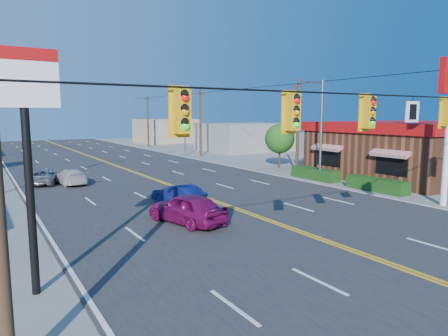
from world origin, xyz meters
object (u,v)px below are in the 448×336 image
car_blue (179,196)px  car_silver (44,177)px  car_magenta (187,209)px  kfc (411,149)px  pizza_hut_sign (25,121)px  signal_span (388,128)px  car_white (70,177)px

car_blue → car_silver: car_blue is taller
car_magenta → car_blue: 4.10m
kfc → pizza_hut_sign: (-30.90, -8.00, 2.80)m
signal_span → car_silver: 25.70m
signal_span → car_white: 24.13m
car_magenta → car_silver: car_magenta is taller
signal_span → car_blue: 13.14m
signal_span → car_magenta: size_ratio=5.52×
signal_span → kfc: signal_span is taller
car_blue → car_white: size_ratio=0.92×
kfc → car_magenta: kfc is taller
car_magenta → car_white: (-2.57, 14.54, -0.16)m
signal_span → car_magenta: bearing=113.2°
kfc → car_silver: bearing=156.5°
car_magenta → car_blue: bearing=-124.5°
signal_span → car_magenta: 10.02m
pizza_hut_sign → car_silver: (3.04, 20.09, -4.61)m
signal_span → pizza_hut_sign: size_ratio=3.55×
pizza_hut_sign → car_silver: bearing=81.4°
car_blue → pizza_hut_sign: bearing=29.2°
car_blue → kfc: bearing=165.2°
kfc → car_blue: kfc is taller
kfc → car_magenta: bearing=-171.3°
car_magenta → car_blue: size_ratio=1.19×
kfc → car_white: size_ratio=4.04×
pizza_hut_sign → car_blue: 12.82m
pizza_hut_sign → car_silver: 20.84m
car_magenta → car_white: 14.77m
car_white → car_silver: 2.05m
pizza_hut_sign → car_white: size_ratio=1.70×
kfc → pizza_hut_sign: pizza_hut_sign is taller
pizza_hut_sign → car_white: 20.05m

